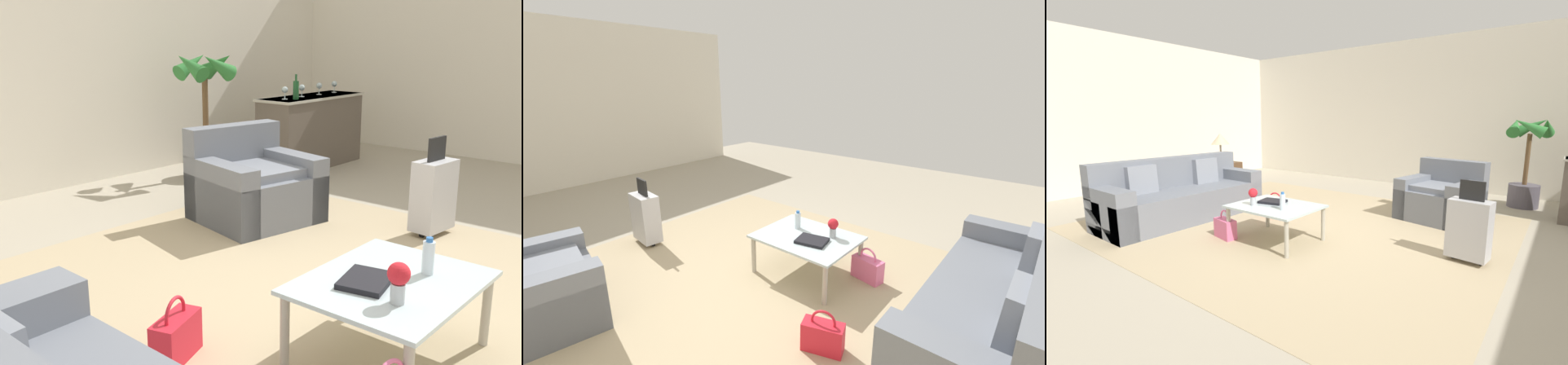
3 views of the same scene
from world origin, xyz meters
TOP-DOWN VIEW (x-y plane):
  - ground_plane at (0.00, 0.00)m, footprint 12.00×12.00m
  - wall_right at (5.06, 0.00)m, footprint 0.12×8.00m
  - area_rug at (-0.60, 0.20)m, footprint 5.20×4.40m
  - couch at (-2.19, -0.60)m, footprint 0.89×2.31m
  - armchair at (0.91, 1.67)m, footprint 1.14×1.08m
  - coffee_table at (-0.40, -0.50)m, footprint 1.01×0.78m
  - water_bottle at (-0.20, -0.60)m, footprint 0.06×0.06m
  - coffee_table_book at (-0.52, -0.42)m, footprint 0.34×0.29m
  - flower_vase at (-0.62, -0.65)m, footprint 0.11×0.11m
  - suitcase_silver at (1.60, 0.20)m, footprint 0.42×0.26m
  - handbag_red at (-1.16, 0.33)m, footprint 0.35×0.24m
  - handbag_pink at (-0.96, -0.81)m, footprint 0.34×0.19m

SIDE VIEW (x-z plane):
  - ground_plane at x=0.00m, z-range 0.00..0.00m
  - area_rug at x=-0.60m, z-range 0.00..0.01m
  - handbag_red at x=-1.16m, z-range -0.05..0.31m
  - handbag_pink at x=-0.96m, z-range -0.05..0.31m
  - armchair at x=0.91m, z-range -0.13..0.72m
  - couch at x=-2.19m, z-range -0.14..0.75m
  - suitcase_silver at x=1.60m, z-range -0.07..0.78m
  - coffee_table at x=-0.40m, z-range 0.17..0.61m
  - coffee_table_book at x=-0.52m, z-range 0.44..0.47m
  - water_bottle at x=-0.20m, z-range 0.43..0.63m
  - flower_vase at x=-0.62m, z-range 0.46..0.66m
  - wall_right at x=5.06m, z-range 0.00..3.10m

